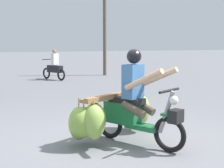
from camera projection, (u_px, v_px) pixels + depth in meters
The scene contains 4 objects.
ground_plane at pixel (133, 144), 5.43m from camera, with size 120.00×120.00×0.00m, color slate.
motorbike_main_loaded at pixel (117, 112), 5.55m from camera, with size 1.84×2.03×1.58m.
motorbike_distant_ahead_left at pixel (54, 67), 14.96m from camera, with size 0.78×1.52×1.40m.
utility_pole at pixel (105, 26), 16.84m from camera, with size 0.18×0.18×5.10m, color brown.
Camera 1 is at (-2.54, -4.63, 1.67)m, focal length 52.14 mm.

